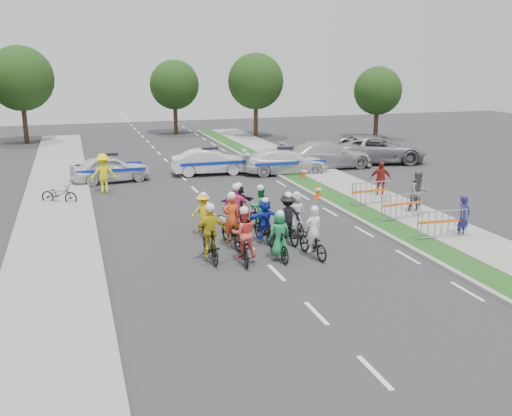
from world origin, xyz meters
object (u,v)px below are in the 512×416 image
object	(u,v)px
rider_3	(210,239)
spectator_2	(380,179)
civilian_sedan	(327,155)
tree_1	(256,81)
rider_0	(313,240)
rider_4	(287,223)
rider_6	(231,228)
barrier_2	(371,194)
rider_1	(279,240)
police_car_0	(110,169)
rider_8	(260,213)
rider_11	(239,207)
spectator_1	(419,193)
parked_bike	(59,194)
rider_7	(295,218)
police_car_2	(285,161)
rider_9	(236,215)
spectator_0	(464,217)
tree_4	(174,85)
tree_2	(378,91)
civilian_suv	(376,149)
rider_5	(264,223)
marshal_hiviz	(103,173)
barrier_0	(442,226)
cone_0	(318,192)
rider_2	(244,241)
barrier_1	(402,208)
police_car_1	(210,162)
tree_3	(21,79)
cone_1	(304,173)
rider_10	(203,218)

from	to	relation	value
rider_3	spectator_2	bearing A→B (deg)	-148.73
civilian_sedan	tree_1	size ratio (longest dim) A/B	0.80
rider_0	rider_4	size ratio (longest dim) A/B	0.96
rider_6	barrier_2	world-z (taller)	rider_6
rider_1	police_car_0	xyz separation A→B (m)	(-4.31, 14.19, 0.03)
spectator_2	tree_1	bearing A→B (deg)	107.97
rider_8	rider_11	size ratio (longest dim) A/B	1.07
spectator_1	parked_bike	xyz separation A→B (m)	(-14.28, 6.54, -0.49)
tree_1	rider_7	bearing A→B (deg)	-104.83
rider_8	police_car_2	distance (m)	11.19
barrier_2	rider_9	bearing A→B (deg)	-162.92
spectator_0	parked_bike	xyz separation A→B (m)	(-14.01, 9.82, -0.35)
rider_6	tree_4	size ratio (longest dim) A/B	0.31
tree_2	civilian_suv	bearing A→B (deg)	-119.24
rider_4	spectator_1	distance (m)	6.76
rider_4	rider_8	world-z (taller)	rider_4
police_car_0	parked_bike	xyz separation A→B (m)	(-2.54, -4.22, -0.25)
civilian_sedan	spectator_1	bearing A→B (deg)	176.60
rider_1	tree_4	distance (m)	33.21
rider_5	rider_6	xyz separation A→B (m)	(-1.22, -0.01, -0.07)
rider_11	marshal_hiviz	distance (m)	8.75
rider_7	barrier_0	size ratio (longest dim) A/B	0.85
rider_4	cone_0	size ratio (longest dim) A/B	2.66
rider_2	rider_9	distance (m)	3.05
barrier_1	rider_4	bearing A→B (deg)	-168.22
civilian_sedan	spectator_1	xyz separation A→B (m)	(-0.88, -10.85, 0.15)
rider_9	tree_4	size ratio (longest dim) A/B	0.31
civilian_sedan	barrier_0	size ratio (longest dim) A/B	2.71
rider_7	rider_8	distance (m)	1.46
rider_5	tree_1	size ratio (longest dim) A/B	0.25
rider_9	police_car_1	world-z (taller)	rider_9
rider_7	barrier_0	bearing A→B (deg)	154.57
rider_8	tree_2	xyz separation A→B (m)	(17.10, 21.62, 3.16)
rider_4	tree_3	world-z (taller)	tree_3
rider_1	rider_5	bearing A→B (deg)	-95.89
rider_8	tree_1	distance (m)	27.15
police_car_1	cone_1	size ratio (longest dim) A/B	6.08
marshal_hiviz	cone_1	distance (m)	10.50
rider_7	tree_1	xyz separation A→B (m)	(7.06, 26.64, 3.87)
rider_4	marshal_hiviz	bearing A→B (deg)	-64.36
rider_10	cone_1	distance (m)	11.09
rider_1	rider_4	world-z (taller)	rider_4
spectator_1	barrier_1	world-z (taller)	spectator_1
rider_5	rider_6	size ratio (longest dim) A/B	0.85
rider_4	tree_3	distance (m)	31.33
police_car_1	tree_1	distance (m)	16.59
parked_bike	rider_3	bearing A→B (deg)	-125.37
rider_0	rider_3	world-z (taller)	rider_3
rider_6	tree_3	bearing A→B (deg)	-78.52
rider_4	barrier_1	xyz separation A→B (m)	(5.32, 1.11, -0.16)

